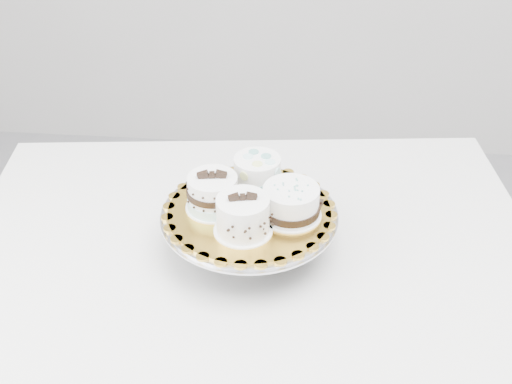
# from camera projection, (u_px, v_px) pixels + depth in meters

# --- Properties ---
(table) EXTENTS (1.19, 0.86, 0.75)m
(table) POSITION_uv_depth(u_px,v_px,m) (251.00, 270.00, 1.31)
(table) COLOR silver
(table) RESTS_ON floor
(cake_stand) EXTENTS (0.33, 0.33, 0.09)m
(cake_stand) POSITION_uv_depth(u_px,v_px,m) (249.00, 224.00, 1.19)
(cake_stand) COLOR gray
(cake_stand) RESTS_ON table
(cake_board) EXTENTS (0.33, 0.33, 0.00)m
(cake_board) POSITION_uv_depth(u_px,v_px,m) (249.00, 211.00, 1.18)
(cake_board) COLOR gold
(cake_board) RESTS_ON cake_stand
(cake_swirl) EXTENTS (0.11, 0.11, 0.08)m
(cake_swirl) POSITION_uv_depth(u_px,v_px,m) (243.00, 216.00, 1.10)
(cake_swirl) COLOR white
(cake_swirl) RESTS_ON cake_board
(cake_banded) EXTENTS (0.10, 0.10, 0.08)m
(cake_banded) POSITION_uv_depth(u_px,v_px,m) (213.00, 194.00, 1.16)
(cake_banded) COLOR white
(cake_banded) RESTS_ON cake_board
(cake_dots) EXTENTS (0.11, 0.11, 0.07)m
(cake_dots) POSITION_uv_depth(u_px,v_px,m) (257.00, 173.00, 1.21)
(cake_dots) COLOR white
(cake_dots) RESTS_ON cake_board
(cake_ribbon) EXTENTS (0.12, 0.12, 0.06)m
(cake_ribbon) POSITION_uv_depth(u_px,v_px,m) (291.00, 203.00, 1.15)
(cake_ribbon) COLOR white
(cake_ribbon) RESTS_ON cake_board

